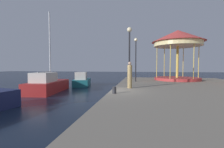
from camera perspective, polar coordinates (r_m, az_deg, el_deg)
ground_plane at (r=11.17m, az=-0.33°, el=-9.74°), size 120.00×120.00×0.00m
quay_dock at (r=11.75m, az=30.62°, el=-7.52°), size 12.14×26.25×0.80m
motorboat_teal at (r=20.51m, az=-10.52°, el=-2.30°), size 2.61×4.45×1.71m
sailboat_red at (r=16.21m, az=-21.76°, el=-3.45°), size 2.73×5.58×7.58m
carousel at (r=20.57m, az=22.07°, el=10.16°), size 5.93×5.93×5.79m
lamp_post_near_edge at (r=12.17m, az=6.12°, el=9.46°), size 0.36×0.36×4.47m
lamp_post_mid_promenade at (r=17.38m, az=8.34°, el=7.61°), size 0.36×0.36×4.57m
bollard_south at (r=20.98m, az=6.08°, el=-1.14°), size 0.24×0.24×0.40m
bollard_north at (r=9.67m, az=0.80°, el=-5.67°), size 0.24×0.24×0.40m
person_far_corner at (r=12.02m, az=6.25°, el=-0.60°), size 0.34×0.34×1.94m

